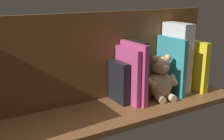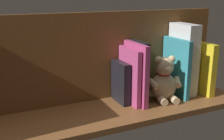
# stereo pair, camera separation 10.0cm
# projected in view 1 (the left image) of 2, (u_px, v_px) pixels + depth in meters

# --- Properties ---
(ground_plane) EXTENTS (1.06, 0.28, 0.02)m
(ground_plane) POSITION_uv_depth(u_px,v_px,m) (112.00, 111.00, 1.05)
(ground_plane) COLOR brown
(shelf_back_panel) EXTENTS (1.06, 0.02, 0.34)m
(shelf_back_panel) POSITION_uv_depth(u_px,v_px,m) (97.00, 57.00, 1.09)
(shelf_back_panel) COLOR brown
(shelf_back_panel) RESTS_ON ground_plane
(book_0) EXTENTS (0.02, 0.13, 0.18)m
(book_0) POSITION_uv_depth(u_px,v_px,m) (192.00, 67.00, 1.27)
(book_0) COLOR silver
(book_0) RESTS_ON ground_plane
(book_1) EXTENTS (0.03, 0.17, 0.22)m
(book_1) POSITION_uv_depth(u_px,v_px,m) (192.00, 65.00, 1.23)
(book_1) COLOR yellow
(book_1) RESTS_ON ground_plane
(book_2) EXTENTS (0.02, 0.11, 0.18)m
(book_2) POSITION_uv_depth(u_px,v_px,m) (181.00, 68.00, 1.25)
(book_2) COLOR silver
(book_2) RESTS_ON ground_plane
(dictionary_thick_white) EXTENTS (0.06, 0.14, 0.29)m
(dictionary_thick_white) POSITION_uv_depth(u_px,v_px,m) (177.00, 57.00, 1.20)
(dictionary_thick_white) COLOR silver
(dictionary_thick_white) RESTS_ON ground_plane
(book_3) EXTENTS (0.02, 0.17, 0.24)m
(book_3) POSITION_uv_depth(u_px,v_px,m) (171.00, 66.00, 1.18)
(book_3) COLOR teal
(book_3) RESTS_ON ground_plane
(teddy_bear) EXTENTS (0.14, 0.13, 0.18)m
(teddy_bear) POSITION_uv_depth(u_px,v_px,m) (161.00, 79.00, 1.13)
(teddy_bear) COLOR #D1B284
(teddy_bear) RESTS_ON ground_plane
(book_4) EXTENTS (0.02, 0.12, 0.23)m
(book_4) POSITION_uv_depth(u_px,v_px,m) (136.00, 70.00, 1.12)
(book_4) COLOR black
(book_4) RESTS_ON ground_plane
(book_5) EXTENTS (0.02, 0.17, 0.23)m
(book_5) POSITION_uv_depth(u_px,v_px,m) (134.00, 73.00, 1.08)
(book_5) COLOR #B23F72
(book_5) RESTS_ON ground_plane
(book_6) EXTENTS (0.02, 0.15, 0.21)m
(book_6) POSITION_uv_depth(u_px,v_px,m) (127.00, 76.00, 1.08)
(book_6) COLOR #B23F72
(book_6) RESTS_ON ground_plane
(book_7) EXTENTS (0.03, 0.11, 0.16)m
(book_7) POSITION_uv_depth(u_px,v_px,m) (119.00, 82.00, 1.09)
(book_7) COLOR black
(book_7) RESTS_ON ground_plane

